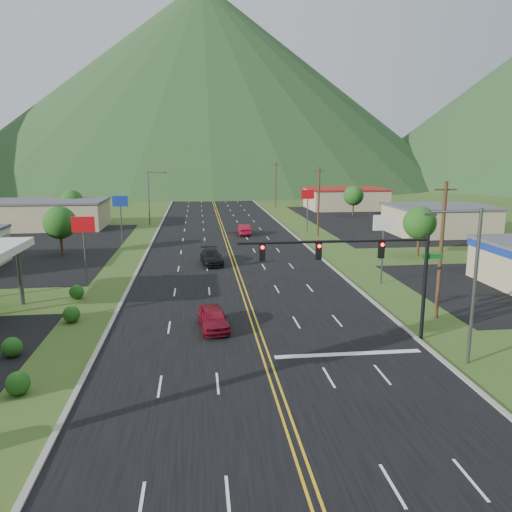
{
  "coord_description": "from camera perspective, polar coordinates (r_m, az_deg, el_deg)",
  "views": [
    {
      "loc": [
        -3.81,
        -15.41,
        11.92
      ],
      "look_at": [
        0.35,
        20.22,
        4.5
      ],
      "focal_mm": 35.0,
      "sensor_mm": 36.0,
      "label": 1
    }
  ],
  "objects": [
    {
      "name": "mountain_n",
      "position": [
        237.42,
        -6.01,
        19.03
      ],
      "size": [
        220.0,
        220.0,
        85.0
      ],
      "primitive_type": "cone",
      "color": "#1A391A",
      "rests_on": "ground"
    },
    {
      "name": "pole_sign_west_b",
      "position": [
        68.52,
        -15.24,
        5.53
      ],
      "size": [
        2.0,
        0.18,
        6.4
      ],
      "color": "#59595E",
      "rests_on": "ground"
    },
    {
      "name": "tree_west_a",
      "position": [
        63.05,
        -21.52,
        3.55
      ],
      "size": [
        3.84,
        3.84,
        5.82
      ],
      "color": "#382314",
      "rests_on": "ground"
    },
    {
      "name": "pole_sign_east_b",
      "position": [
        77.56,
        5.93,
        6.54
      ],
      "size": [
        2.0,
        0.18,
        6.4
      ],
      "color": "#59595E",
      "rests_on": "ground"
    },
    {
      "name": "car_dark_mid",
      "position": [
        54.52,
        -5.09,
        -0.16
      ],
      "size": [
        2.64,
        5.49,
        1.54
      ],
      "primitive_type": "imported",
      "rotation": [
        0.0,
        0.0,
        0.09
      ],
      "color": "black",
      "rests_on": "ground"
    },
    {
      "name": "utility_pole_a",
      "position": [
        38.23,
        20.39,
        0.71
      ],
      "size": [
        1.6,
        0.28,
        10.0
      ],
      "color": "#382314",
      "rests_on": "ground"
    },
    {
      "name": "utility_pole_c",
      "position": [
        111.96,
        2.28,
        8.2
      ],
      "size": [
        1.6,
        0.28,
        10.0
      ],
      "color": "#382314",
      "rests_on": "ground"
    },
    {
      "name": "road",
      "position": [
        19.85,
        6.39,
        -25.3
      ],
      "size": [
        20.0,
        460.0,
        0.04
      ],
      "primitive_type": "cube",
      "color": "black",
      "rests_on": "ground"
    },
    {
      "name": "building_east_mid",
      "position": [
        79.59,
        20.19,
        3.92
      ],
      "size": [
        14.4,
        11.4,
        4.3
      ],
      "color": "tan",
      "rests_on": "ground"
    },
    {
      "name": "tree_west_b",
      "position": [
        90.3,
        -20.31,
        5.86
      ],
      "size": [
        3.84,
        3.84,
        5.82
      ],
      "color": "#382314",
      "rests_on": "ground"
    },
    {
      "name": "tree_east_b",
      "position": [
        98.38,
        11.09,
        6.79
      ],
      "size": [
        3.84,
        3.84,
        5.82
      ],
      "color": "#382314",
      "rests_on": "ground"
    },
    {
      "name": "utility_pole_b",
      "position": [
        72.82,
        7.17,
        6.24
      ],
      "size": [
        1.6,
        0.28,
        10.0
      ],
      "color": "#382314",
      "rests_on": "ground"
    },
    {
      "name": "streetlight_west",
      "position": [
        86.03,
        -11.97,
        6.94
      ],
      "size": [
        3.28,
        0.25,
        9.0
      ],
      "color": "#59595E",
      "rests_on": "ground"
    },
    {
      "name": "traffic_signal",
      "position": [
        31.84,
        12.36,
        -0.53
      ],
      "size": [
        13.1,
        0.43,
        7.0
      ],
      "color": "black",
      "rests_on": "ground"
    },
    {
      "name": "streetlight_east",
      "position": [
        30.26,
        23.26,
        -2.15
      ],
      "size": [
        3.28,
        0.25,
        9.0
      ],
      "color": "#59595E",
      "rests_on": "ground"
    },
    {
      "name": "pole_sign_east_a",
      "position": [
        47.05,
        14.37,
        2.93
      ],
      "size": [
        2.0,
        0.18,
        6.4
      ],
      "color": "#59595E",
      "rests_on": "ground"
    },
    {
      "name": "pole_sign_west_a",
      "position": [
        47.04,
        -19.11,
        2.65
      ],
      "size": [
        2.0,
        0.18,
        6.4
      ],
      "color": "#59595E",
      "rests_on": "ground"
    },
    {
      "name": "utility_pole_d",
      "position": [
        151.55,
        -0.09,
        9.12
      ],
      "size": [
        1.6,
        0.28,
        10.0
      ],
      "color": "#382314",
      "rests_on": "ground"
    },
    {
      "name": "car_red_far",
      "position": [
        74.02,
        -1.37,
        3.02
      ],
      "size": [
        1.66,
        4.7,
        1.55
      ],
      "primitive_type": "imported",
      "rotation": [
        0.0,
        0.0,
        3.15
      ],
      "color": "maroon",
      "rests_on": "ground"
    },
    {
      "name": "tree_east_a",
      "position": [
        61.65,
        18.2,
        3.62
      ],
      "size": [
        3.84,
        3.84,
        5.82
      ],
      "color": "#382314",
      "rests_on": "ground"
    },
    {
      "name": "ground",
      "position": [
        19.85,
        6.39,
        -25.3
      ],
      "size": [
        500.0,
        500.0,
        0.0
      ],
      "primitive_type": "plane",
      "color": "#314C1B",
      "rests_on": "ground"
    },
    {
      "name": "building_east_far",
      "position": [
        110.53,
        10.17,
        6.49
      ],
      "size": [
        16.4,
        12.4,
        4.5
      ],
      "color": "tan",
      "rests_on": "ground"
    },
    {
      "name": "building_west_far",
      "position": [
        87.38,
        -22.75,
        4.43
      ],
      "size": [
        18.4,
        11.4,
        4.5
      ],
      "color": "tan",
      "rests_on": "ground"
    },
    {
      "name": "car_red_near",
      "position": [
        34.64,
        -4.91,
        -7.11
      ],
      "size": [
        2.35,
        4.78,
        1.57
      ],
      "primitive_type": "imported",
      "rotation": [
        0.0,
        0.0,
        0.11
      ],
      "color": "maroon",
      "rests_on": "ground"
    }
  ]
}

